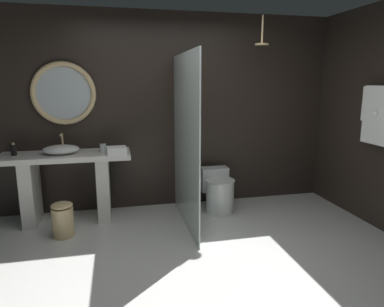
# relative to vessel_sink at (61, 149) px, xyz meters

# --- Properties ---
(ground_plane) EXTENTS (5.76, 5.76, 0.00)m
(ground_plane) POSITION_rel_vessel_sink_xyz_m (1.34, -1.55, -0.91)
(ground_plane) COLOR silver
(back_wall_panel) EXTENTS (4.80, 0.10, 2.60)m
(back_wall_panel) POSITION_rel_vessel_sink_xyz_m (1.34, 0.35, 0.39)
(back_wall_panel) COLOR black
(back_wall_panel) RESTS_ON ground_plane
(side_wall_right) EXTENTS (0.10, 2.47, 2.60)m
(side_wall_right) POSITION_rel_vessel_sink_xyz_m (3.69, -0.79, 0.39)
(side_wall_right) COLOR black
(side_wall_right) RESTS_ON ground_plane
(vanity_counter) EXTENTS (1.54, 0.55, 0.85)m
(vanity_counter) POSITION_rel_vessel_sink_xyz_m (0.04, 0.01, -0.37)
(vanity_counter) COLOR silver
(vanity_counter) RESTS_ON ground_plane
(vessel_sink) EXTENTS (0.43, 0.35, 0.23)m
(vessel_sink) POSITION_rel_vessel_sink_xyz_m (0.00, 0.00, 0.00)
(vessel_sink) COLOR white
(vessel_sink) RESTS_ON vanity_counter
(tumbler_cup) EXTENTS (0.08, 0.08, 0.10)m
(tumbler_cup) POSITION_rel_vessel_sink_xyz_m (0.49, -0.00, -0.00)
(tumbler_cup) COLOR silver
(tumbler_cup) RESTS_ON vanity_counter
(soap_dispenser) EXTENTS (0.06, 0.06, 0.15)m
(soap_dispenser) POSITION_rel_vessel_sink_xyz_m (-0.53, 0.03, 0.01)
(soap_dispenser) COLOR black
(soap_dispenser) RESTS_ON vanity_counter
(round_wall_mirror) EXTENTS (0.78, 0.07, 0.78)m
(round_wall_mirror) POSITION_rel_vessel_sink_xyz_m (0.04, 0.26, 0.66)
(round_wall_mirror) COLOR #D6B77F
(shower_glass_panel) EXTENTS (0.02, 1.42, 2.03)m
(shower_glass_panel) POSITION_rel_vessel_sink_xyz_m (1.45, -0.41, 0.11)
(shower_glass_panel) COLOR silver
(shower_glass_panel) RESTS_ON ground_plane
(rain_shower_head) EXTENTS (0.17, 0.17, 0.36)m
(rain_shower_head) POSITION_rel_vessel_sink_xyz_m (2.47, -0.16, 1.29)
(rain_shower_head) COLOR #D6B77F
(hanging_bathrobe) EXTENTS (0.20, 0.58, 0.72)m
(hanging_bathrobe) POSITION_rel_vessel_sink_xyz_m (3.55, -1.02, 0.45)
(hanging_bathrobe) COLOR #D6B77F
(toilet) EXTENTS (0.39, 0.58, 0.55)m
(toilet) POSITION_rel_vessel_sink_xyz_m (1.96, -0.09, -0.64)
(toilet) COLOR white
(toilet) RESTS_ON ground_plane
(waste_bin) EXTENTS (0.24, 0.24, 0.40)m
(waste_bin) POSITION_rel_vessel_sink_xyz_m (0.03, -0.47, -0.70)
(waste_bin) COLOR #D6B77F
(waste_bin) RESTS_ON ground_plane
(folded_hand_towel) EXTENTS (0.24, 0.21, 0.09)m
(folded_hand_towel) POSITION_rel_vessel_sink_xyz_m (0.65, -0.17, -0.01)
(folded_hand_towel) COLOR white
(folded_hand_towel) RESTS_ON vanity_counter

